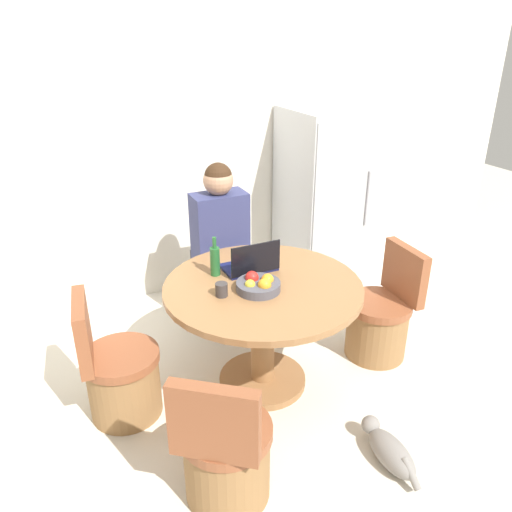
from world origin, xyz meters
TOP-DOWN VIEW (x-y plane):
  - ground_plane at (0.00, 0.00)m, footprint 12.00×12.00m
  - wall_back at (0.00, 1.68)m, footprint 7.00×0.06m
  - refrigerator at (1.08, 1.27)m, footprint 0.66×0.72m
  - dining_table at (-0.09, 0.11)m, footprint 1.23×1.23m
  - chair_right_side at (0.82, 0.06)m, footprint 0.46×0.46m
  - chair_left_side at (-1.00, 0.23)m, footprint 0.47×0.46m
  - chair_near_left_corner at (-0.65, -0.61)m, footprint 0.52×0.53m
  - person_seated at (-0.06, 0.95)m, footprint 0.40×0.37m
  - laptop at (-0.08, 0.32)m, footprint 0.33×0.23m
  - fruit_bowl at (-0.15, 0.06)m, footprint 0.27×0.27m
  - coffee_cup at (-0.38, 0.09)m, footprint 0.07×0.07m
  - bottle at (-0.31, 0.36)m, footprint 0.06×0.06m
  - cat at (0.24, -0.79)m, footprint 0.18×0.50m

SIDE VIEW (x-z plane):
  - ground_plane at x=0.00m, z-range 0.00..0.00m
  - cat at x=0.24m, z-range 0.00..0.16m
  - chair_right_side at x=0.82m, z-range -0.14..0.68m
  - chair_left_side at x=-1.00m, z-range -0.14..0.68m
  - chair_near_left_corner at x=-0.65m, z-range -0.14..0.68m
  - dining_table at x=-0.09m, z-range 0.17..0.92m
  - person_seated at x=-0.06m, z-range 0.07..1.39m
  - refrigerator at x=1.08m, z-range 0.00..1.57m
  - fruit_bowl at x=-0.15m, z-range 0.74..0.84m
  - coffee_cup at x=-0.38m, z-range 0.75..0.83m
  - laptop at x=-0.08m, z-range 0.69..0.90m
  - bottle at x=-0.31m, z-range 0.72..0.98m
  - wall_back at x=0.00m, z-range 0.00..2.60m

